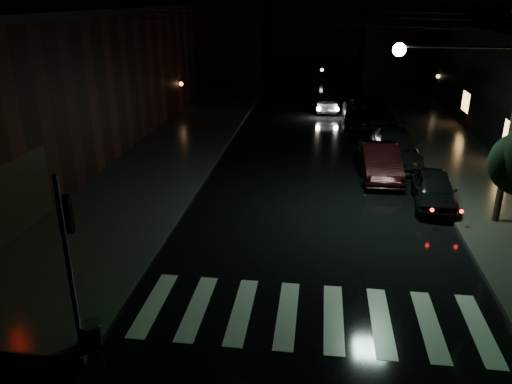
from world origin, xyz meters
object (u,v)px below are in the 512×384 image
(oncoming_car, at_px, (326,102))
(parked_car_a, at_px, (434,189))
(parked_car_c, at_px, (394,147))
(parked_car_d, at_px, (364,112))
(parked_car_b, at_px, (380,162))

(oncoming_car, bearing_deg, parked_car_a, 100.42)
(parked_car_c, distance_m, parked_car_d, 8.00)
(parked_car_d, distance_m, oncoming_car, 4.35)
(parked_car_a, bearing_deg, oncoming_car, 109.01)
(parked_car_a, distance_m, parked_car_b, 3.55)
(parked_car_a, distance_m, oncoming_car, 17.57)
(parked_car_b, bearing_deg, parked_car_a, -60.72)
(parked_car_c, height_order, oncoming_car, parked_car_c)
(parked_car_b, xyz_separation_m, parked_car_d, (0.00, 10.38, 0.02))
(parked_car_d, bearing_deg, parked_car_b, -89.83)
(parked_car_a, bearing_deg, parked_car_d, 102.70)
(oncoming_car, bearing_deg, parked_car_d, 120.44)
(oncoming_car, bearing_deg, parked_car_b, 96.34)
(parked_car_c, relative_size, oncoming_car, 1.31)
(parked_car_b, bearing_deg, parked_car_d, 88.82)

